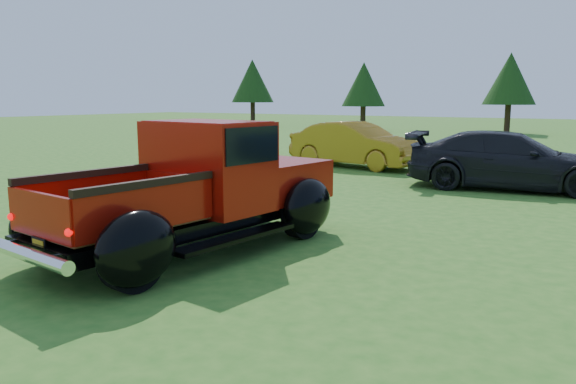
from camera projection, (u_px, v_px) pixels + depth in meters
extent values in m
plane|color=#2C661D|center=(270.00, 255.00, 7.97)|extent=(120.00, 120.00, 0.00)
cylinder|color=#332114|center=(253.00, 114.00, 44.42)|extent=(0.36, 0.36, 1.87)
cone|color=#16320E|center=(252.00, 81.00, 43.99)|extent=(3.33, 3.33, 3.33)
cylinder|color=#332114|center=(363.00, 118.00, 38.33)|extent=(0.36, 0.36, 1.66)
cone|color=#16320E|center=(364.00, 84.00, 37.95)|extent=(2.94, 2.94, 2.94)
cylinder|color=#332114|center=(507.00, 119.00, 35.23)|extent=(0.36, 0.36, 1.80)
cone|color=#16320E|center=(510.00, 79.00, 34.82)|extent=(3.20, 3.20, 3.20)
cylinder|color=black|center=(54.00, 235.00, 7.47)|extent=(0.33, 0.83, 0.81)
cylinder|color=black|center=(132.00, 258.00, 6.41)|extent=(0.33, 0.83, 0.81)
cylinder|color=black|center=(226.00, 201.00, 9.95)|extent=(0.33, 0.83, 0.81)
cylinder|color=black|center=(302.00, 213.00, 8.90)|extent=(0.33, 0.83, 0.81)
cube|color=black|center=(192.00, 219.00, 8.21)|extent=(1.92, 4.86, 0.20)
cube|color=#9F1208|center=(266.00, 179.00, 9.43)|extent=(1.87, 1.69, 0.62)
cube|color=silver|center=(294.00, 174.00, 10.03)|extent=(1.61, 0.24, 0.50)
cube|color=#9F1208|center=(208.00, 166.00, 8.36)|extent=(1.91, 1.35, 1.31)
cube|color=black|center=(207.00, 142.00, 8.30)|extent=(1.94, 1.25, 0.50)
cube|color=#9F1208|center=(207.00, 124.00, 8.26)|extent=(1.82, 1.24, 0.08)
cube|color=brown|center=(117.00, 222.00, 7.21)|extent=(1.57, 2.15, 0.05)
cube|color=#9F1208|center=(86.00, 197.00, 7.59)|extent=(0.27, 2.01, 0.52)
cube|color=#9F1208|center=(150.00, 209.00, 6.75)|extent=(0.27, 2.01, 0.52)
cube|color=#9F1208|center=(177.00, 192.00, 7.95)|extent=(1.36, 0.20, 0.52)
cube|color=#9F1208|center=(40.00, 215.00, 6.39)|extent=(1.36, 0.21, 0.52)
cube|color=black|center=(85.00, 174.00, 7.54)|extent=(0.31, 2.01, 0.09)
cube|color=black|center=(148.00, 183.00, 6.70)|extent=(0.31, 2.01, 0.09)
ellipsoid|color=black|center=(49.00, 225.00, 7.51)|extent=(0.58, 1.11, 0.89)
ellipsoid|color=black|center=(137.00, 249.00, 6.33)|extent=(0.58, 1.11, 0.89)
ellipsoid|color=black|center=(221.00, 194.00, 9.99)|extent=(0.58, 1.11, 0.89)
ellipsoid|color=black|center=(308.00, 206.00, 8.82)|extent=(0.58, 1.11, 0.89)
cube|color=black|center=(148.00, 219.00, 8.78)|extent=(0.55, 2.14, 0.06)
cube|color=black|center=(237.00, 238.00, 7.60)|extent=(0.55, 2.14, 0.06)
cylinder|color=silver|center=(21.00, 252.00, 6.26)|extent=(1.97, 0.38, 0.16)
cube|color=black|center=(39.00, 244.00, 6.42)|extent=(0.30, 0.05, 0.15)
cube|color=gold|center=(38.00, 244.00, 6.41)|extent=(0.24, 0.04, 0.10)
sphere|color=#CC0505|center=(11.00, 217.00, 6.78)|extent=(0.09, 0.09, 0.09)
sphere|color=#CC0505|center=(69.00, 233.00, 5.99)|extent=(0.09, 0.09, 0.09)
imported|color=maroon|center=(227.00, 141.00, 20.46)|extent=(3.91, 1.84, 1.29)
imported|color=#A47315|center=(355.00, 145.00, 18.09)|extent=(4.57, 2.18, 1.45)
imported|color=black|center=(510.00, 160.00, 13.66)|extent=(5.09, 2.69, 1.41)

